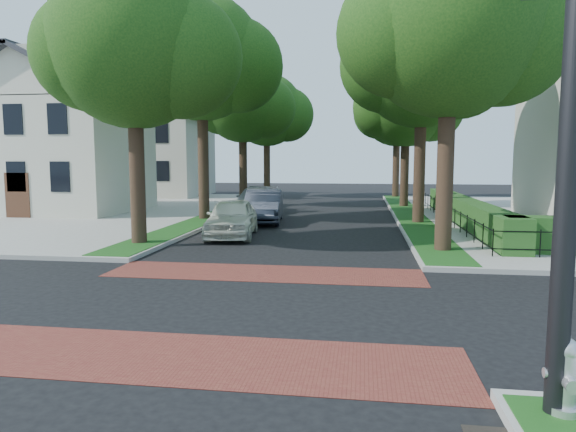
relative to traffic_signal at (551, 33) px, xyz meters
The scene contains 23 objects.
ground 8.09m from the traffic_signal, 137.91° to the left, with size 120.00×120.00×0.00m, color black.
sidewalk_nw 34.12m from the traffic_signal, 136.17° to the left, with size 30.00×30.00×0.15m, color gray.
crosswalk_far 10.20m from the traffic_signal, 122.69° to the left, with size 9.00×2.20×0.01m, color maroon.
crosswalk_near 6.89m from the traffic_signal, 166.05° to the left, with size 9.00×2.20×0.01m, color maroon.
grass_strip_ne 23.95m from the traffic_signal, 88.75° to the left, with size 1.60×29.80×0.02m, color #194814.
grass_strip_nw 26.06m from the traffic_signal, 113.63° to the left, with size 1.60×29.80×0.02m, color #194814.
tree_right_near 12.03m from the traffic_signal, 86.47° to the left, with size 7.75×6.67×10.66m.
tree_right_mid 19.95m from the traffic_signal, 87.89° to the left, with size 8.25×7.09×11.22m.
tree_right_far 28.73m from the traffic_signal, 88.57° to the left, with size 7.25×6.23×9.74m.
tree_right_back 37.74m from the traffic_signal, 88.91° to the left, with size 7.50×6.45×10.20m.
tree_left_near 15.74m from the traffic_signal, 131.45° to the left, with size 7.50×6.45×10.20m.
tree_left_mid 22.48m from the traffic_signal, 117.60° to the left, with size 8.00×6.88×11.48m.
tree_left_far 30.52m from the traffic_signal, 109.77° to the left, with size 7.00×6.02×9.86m.
tree_left_back 39.12m from the traffic_signal, 105.27° to the left, with size 7.75×6.66×10.44m.
hedge_main_road 20.01m from the traffic_signal, 81.75° to the left, with size 1.00×18.00×1.20m, color #1E4518.
fence_main_road 19.95m from the traffic_signal, 84.08° to the left, with size 0.06×18.00×0.90m, color black, non-canonical shape.
house_left_near 30.29m from the traffic_signal, 132.28° to the left, with size 10.00×9.00×10.14m.
house_left_far 41.72m from the traffic_signal, 119.24° to the left, with size 10.00×9.00×10.14m.
traffic_signal is the anchor object (origin of this frame).
parked_car_front 16.68m from the traffic_signal, 117.84° to the left, with size 1.92×4.78×1.63m, color beige.
parked_car_middle 21.04m from the traffic_signal, 110.33° to the left, with size 1.78×5.11×1.68m, color #202530.
parked_car_rear 25.49m from the traffic_signal, 109.69° to the left, with size 2.21×5.44×1.58m, color slate.
fire_hydrant 4.10m from the traffic_signal, 31.82° to the right, with size 0.52×0.54×0.99m.
Camera 1 is at (2.74, -10.97, 3.23)m, focal length 32.00 mm.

